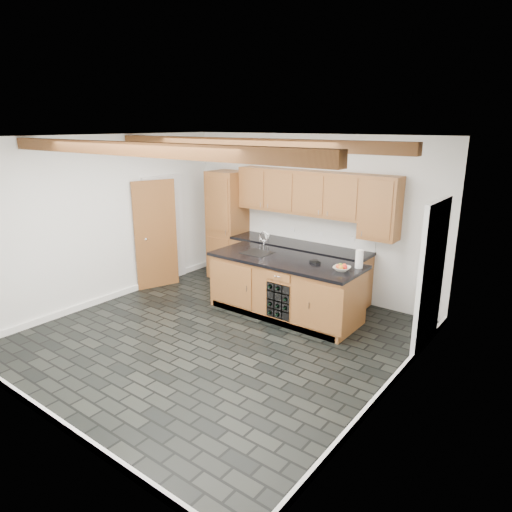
{
  "coord_description": "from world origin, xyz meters",
  "views": [
    {
      "loc": [
        4.06,
        -4.43,
        2.96
      ],
      "look_at": [
        0.1,
        0.8,
        1.05
      ],
      "focal_mm": 32.0,
      "sensor_mm": 36.0,
      "label": 1
    }
  ],
  "objects": [
    {
      "name": "island",
      "position": [
        0.31,
        1.28,
        0.46
      ],
      "size": [
        2.48,
        0.96,
        0.93
      ],
      "color": "#9B6131",
      "rests_on": "ground"
    },
    {
      "name": "mug",
      "position": [
        -0.68,
        2.17,
        0.98
      ],
      "size": [
        0.1,
        0.1,
        0.09
      ],
      "primitive_type": "imported",
      "rotation": [
        0.0,
        0.0,
        -0.04
      ],
      "color": "white",
      "rests_on": "back_cabinetry"
    },
    {
      "name": "faucet",
      "position": [
        -0.25,
        1.33,
        0.96
      ],
      "size": [
        0.45,
        0.4,
        0.34
      ],
      "color": "black",
      "rests_on": "island"
    },
    {
      "name": "back_cabinetry",
      "position": [
        -0.38,
        2.24,
        0.98
      ],
      "size": [
        3.65,
        0.62,
        2.2
      ],
      "color": "#9B6131",
      "rests_on": "ground"
    },
    {
      "name": "fruit_bowl",
      "position": [
        1.28,
        1.28,
        0.96
      ],
      "size": [
        0.28,
        0.28,
        0.06
      ],
      "primitive_type": "imported",
      "rotation": [
        0.0,
        0.0,
        0.14
      ],
      "color": "beige",
      "rests_on": "island"
    },
    {
      "name": "ground",
      "position": [
        0.0,
        0.0,
        0.0
      ],
      "size": [
        5.0,
        5.0,
        0.0
      ],
      "primitive_type": "plane",
      "color": "black",
      "rests_on": "ground"
    },
    {
      "name": "room_shell",
      "position": [
        -0.09,
        0.53,
        1.53
      ],
      "size": [
        5.01,
        5.0,
        5.0
      ],
      "color": "white",
      "rests_on": "ground"
    },
    {
      "name": "paper_towel",
      "position": [
        1.42,
        1.56,
        1.06
      ],
      "size": [
        0.12,
        0.12,
        0.27
      ],
      "primitive_type": "cylinder",
      "color": "white",
      "rests_on": "island"
    },
    {
      "name": "fruit_cluster",
      "position": [
        1.28,
        1.28,
        0.99
      ],
      "size": [
        0.16,
        0.17,
        0.07
      ],
      "color": "red",
      "rests_on": "fruit_bowl"
    },
    {
      "name": "kitchen_scale",
      "position": [
        0.79,
        1.37,
        0.95
      ],
      "size": [
        0.18,
        0.13,
        0.05
      ],
      "rotation": [
        0.0,
        0.0,
        -0.32
      ],
      "color": "black",
      "rests_on": "island"
    }
  ]
}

